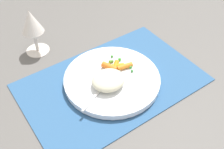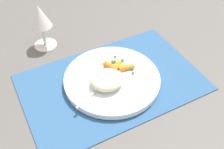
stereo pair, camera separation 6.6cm
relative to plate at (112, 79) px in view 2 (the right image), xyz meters
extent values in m
plane|color=#565451|center=(0.00, 0.00, -0.01)|extent=(2.40, 2.40, 0.00)
cube|color=#2D5684|center=(0.00, 0.00, -0.01)|extent=(0.49, 0.31, 0.01)
cylinder|color=white|center=(0.00, 0.00, 0.00)|extent=(0.26, 0.26, 0.02)
ellipsoid|color=beige|center=(-0.02, -0.02, 0.03)|extent=(0.09, 0.08, 0.03)
cylinder|color=orange|center=(0.01, 0.03, 0.02)|extent=(0.03, 0.05, 0.02)
cylinder|color=orange|center=(0.03, 0.02, 0.01)|extent=(0.04, 0.04, 0.01)
cylinder|color=orange|center=(0.03, 0.03, 0.01)|extent=(0.05, 0.03, 0.01)
cylinder|color=orange|center=(0.05, 0.01, 0.02)|extent=(0.05, 0.02, 0.01)
sphere|color=#569843|center=(0.03, 0.05, 0.01)|extent=(0.01, 0.01, 0.01)
sphere|color=#4F9242|center=(0.00, 0.01, 0.01)|extent=(0.01, 0.01, 0.01)
sphere|color=green|center=(0.02, 0.02, 0.01)|extent=(0.01, 0.01, 0.01)
sphere|color=green|center=(-0.01, -0.01, 0.01)|extent=(0.01, 0.01, 0.01)
sphere|color=green|center=(0.06, 0.04, 0.01)|extent=(0.01, 0.01, 0.01)
sphere|color=#588D43|center=(0.01, -0.01, 0.01)|extent=(0.01, 0.01, 0.01)
sphere|color=#51A133|center=(0.06, 0.01, 0.01)|extent=(0.01, 0.01, 0.01)
sphere|color=#3E9134|center=(0.05, 0.07, 0.01)|extent=(0.01, 0.01, 0.01)
sphere|color=#559445|center=(0.01, -0.02, 0.01)|extent=(0.01, 0.01, 0.01)
sphere|color=#589832|center=(0.03, 0.05, 0.01)|extent=(0.01, 0.01, 0.01)
sphere|color=green|center=(0.05, 0.02, 0.01)|extent=(0.01, 0.01, 0.01)
sphere|color=green|center=(0.06, 0.00, 0.01)|extent=(0.01, 0.01, 0.01)
sphere|color=#3D8C3D|center=(0.06, -0.02, 0.01)|extent=(0.01, 0.01, 0.01)
cube|color=silver|center=(0.02, 0.01, 0.01)|extent=(0.05, 0.03, 0.01)
cube|color=silver|center=(-0.06, -0.03, 0.01)|extent=(0.13, 0.06, 0.01)
cylinder|color=silver|center=(-0.11, 0.25, -0.01)|extent=(0.07, 0.07, 0.00)
cylinder|color=silver|center=(-0.11, 0.25, 0.02)|extent=(0.01, 0.01, 0.07)
cone|color=silver|center=(-0.11, 0.25, 0.09)|extent=(0.07, 0.07, 0.07)
camera|label=1|loc=(-0.30, -0.43, 0.54)|focal=43.85mm
camera|label=2|loc=(-0.25, -0.47, 0.54)|focal=43.85mm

